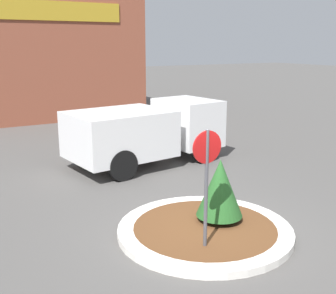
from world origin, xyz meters
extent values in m
plane|color=#514F4C|center=(0.00, 0.00, 0.00)|extent=(120.00, 120.00, 0.00)
cylinder|color=silver|center=(0.00, 0.00, 0.07)|extent=(3.63, 3.63, 0.15)
cylinder|color=brown|center=(0.00, 0.00, 0.08)|extent=(2.98, 2.98, 0.15)
cylinder|color=#4C4C51|center=(-0.48, -0.69, 1.19)|extent=(0.07, 0.07, 2.38)
cylinder|color=#B71414|center=(-0.48, -0.69, 2.07)|extent=(0.60, 0.03, 0.60)
cylinder|color=brown|center=(0.46, 0.13, 0.21)|extent=(0.08, 0.08, 0.11)
cone|color=#235623|center=(0.46, 0.13, 0.89)|extent=(0.99, 0.99, 1.24)
cube|color=white|center=(3.10, 5.54, 1.19)|extent=(1.88, 2.36, 1.57)
cube|color=white|center=(0.38, 5.21, 1.12)|extent=(3.31, 2.65, 1.42)
cube|color=black|center=(3.67, 5.61, 1.47)|extent=(0.28, 1.94, 0.55)
cylinder|color=black|center=(2.82, 6.57, 0.45)|extent=(0.93, 0.36, 0.91)
cylinder|color=black|center=(3.08, 4.48, 0.45)|extent=(0.93, 0.36, 0.91)
cylinder|color=black|center=(-0.30, 6.18, 0.45)|extent=(0.93, 0.36, 0.91)
cylinder|color=black|center=(-0.04, 4.09, 0.45)|extent=(0.93, 0.36, 0.91)
cube|color=brown|center=(0.80, 17.06, 3.09)|extent=(10.07, 6.00, 6.17)
cube|color=#B28E23|center=(0.80, 14.03, 5.36)|extent=(7.05, 0.08, 0.90)
camera|label=1|loc=(-4.71, -6.64, 3.86)|focal=45.00mm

